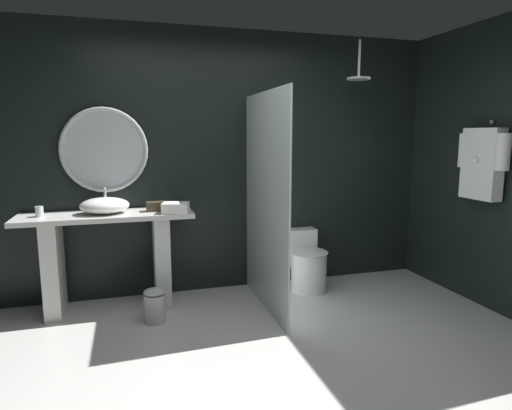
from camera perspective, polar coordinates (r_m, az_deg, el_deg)
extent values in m
plane|color=silver|center=(3.03, 2.00, -22.28)|extent=(5.76, 5.76, 0.00)
cube|color=black|center=(4.44, -5.64, 5.51)|extent=(4.80, 0.10, 2.60)
cube|color=black|center=(4.52, 28.38, 4.52)|extent=(0.10, 2.47, 2.60)
cube|color=silver|center=(4.10, -18.95, -1.34)|extent=(1.51, 0.49, 0.04)
cube|color=silver|center=(4.25, -24.97, -7.51)|extent=(0.14, 0.42, 0.85)
cube|color=silver|center=(4.21, -12.24, -7.02)|extent=(0.14, 0.42, 0.85)
ellipsoid|color=white|center=(4.08, -19.18, -0.07)|extent=(0.42, 0.35, 0.15)
cylinder|color=#B7B7BC|center=(4.23, -19.10, 0.73)|extent=(0.02, 0.02, 0.21)
cylinder|color=#B7B7BC|center=(4.16, -19.22, 1.93)|extent=(0.02, 0.13, 0.02)
cylinder|color=silver|center=(4.15, -26.50, -0.77)|extent=(0.07, 0.07, 0.09)
cube|color=#3D3323|center=(4.10, -13.00, -0.18)|extent=(0.17, 0.11, 0.09)
torus|color=#B7B7BC|center=(4.27, -19.22, 6.79)|extent=(0.78, 0.04, 0.78)
cylinder|color=#B2BCC1|center=(4.28, -19.22, 6.80)|extent=(0.72, 0.01, 0.72)
cube|color=silver|center=(3.91, 1.26, 0.29)|extent=(0.02, 1.24, 1.95)
cylinder|color=#B7B7BC|center=(4.64, 13.35, 18.12)|extent=(0.02, 0.02, 0.36)
cylinder|color=#B7B7BC|center=(4.61, 13.26, 15.78)|extent=(0.23, 0.23, 0.02)
sphere|color=#B7B7BC|center=(4.43, 28.49, 9.51)|extent=(0.04, 0.04, 0.04)
cube|color=white|center=(4.39, 27.47, 4.79)|extent=(0.12, 0.39, 0.63)
cylinder|color=white|center=(4.23, 29.61, 6.05)|extent=(0.12, 0.12, 0.31)
cylinder|color=white|center=(4.54, 25.69, 6.48)|extent=(0.12, 0.12, 0.31)
sphere|color=white|center=(4.34, 26.78, 5.22)|extent=(0.07, 0.07, 0.07)
cylinder|color=white|center=(4.52, 6.91, -8.66)|extent=(0.36, 0.36, 0.40)
ellipsoid|color=white|center=(4.46, 6.96, -6.09)|extent=(0.38, 0.41, 0.02)
cube|color=white|center=(4.70, 5.70, -5.46)|extent=(0.34, 0.16, 0.39)
cylinder|color=#B7B7BC|center=(3.91, -13.11, -13.00)|extent=(0.18, 0.18, 0.24)
ellipsoid|color=#B7B7BC|center=(3.85, -13.19, -11.01)|extent=(0.18, 0.18, 0.05)
cube|color=white|center=(3.96, -10.48, -0.37)|extent=(0.27, 0.24, 0.09)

